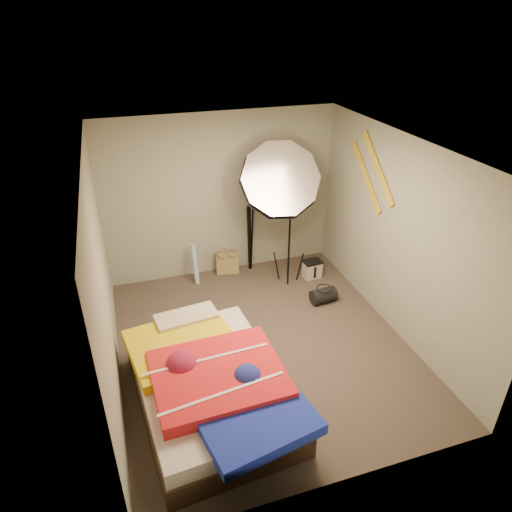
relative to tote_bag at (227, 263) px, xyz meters
name	(u,v)px	position (x,y,z in m)	size (l,w,h in m)	color
floor	(263,345)	(-0.02, -1.85, -0.18)	(4.00, 4.00, 0.00)	brown
ceiling	(265,150)	(-0.02, -1.85, 2.32)	(4.00, 4.00, 0.00)	silver
wall_back	(221,196)	(-0.02, 0.15, 1.07)	(3.50, 3.50, 0.00)	#9EA191
wall_front	(347,380)	(-0.02, -3.85, 1.07)	(3.50, 3.50, 0.00)	#9EA191
wall_left	(103,284)	(-1.77, -1.85, 1.07)	(4.00, 4.00, 0.00)	#9EA191
wall_right	(398,237)	(1.73, -1.85, 1.07)	(4.00, 4.00, 0.00)	#9EA191
tote_bag	(227,263)	(0.00, 0.00, 0.00)	(0.35, 0.11, 0.35)	tan
wrapping_roll	(195,265)	(-0.53, -0.13, 0.14)	(0.07, 0.07, 0.63)	#4C99CD
camera_case	(312,270)	(1.23, -0.53, -0.04)	(0.26, 0.19, 0.26)	beige
duffel_bag	(323,296)	(1.10, -1.22, -0.07)	(0.22, 0.22, 0.36)	black
wall_stripe_upper	(378,168)	(1.71, -1.25, 1.77)	(0.02, 1.10, 0.10)	gold
wall_stripe_lower	(366,177)	(1.71, -1.00, 1.57)	(0.02, 1.10, 0.10)	gold
bed	(210,384)	(-0.86, -2.61, 0.12)	(1.66, 2.31, 0.60)	#442E1F
photo_umbrella	(279,181)	(0.62, -0.59, 1.49)	(1.46, 1.15, 2.33)	black
camera_tripod	(250,231)	(0.38, 0.02, 0.51)	(0.07, 0.07, 1.19)	black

